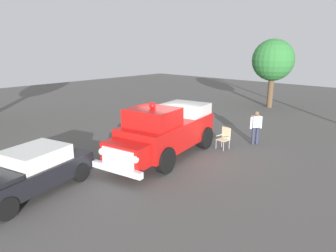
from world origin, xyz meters
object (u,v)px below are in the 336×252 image
(lawn_chair_by_car, at_px, (225,136))
(traffic_cone, at_px, (67,147))
(oak_tree_left, at_px, (273,60))
(classic_hot_rod, at_px, (28,172))
(spectator_standing, at_px, (256,125))
(spectator_seated, at_px, (134,128))
(lawn_chair_near_truck, at_px, (134,129))
(vintage_fire_truck, at_px, (165,130))

(lawn_chair_by_car, bearing_deg, traffic_cone, -132.17)
(traffic_cone, bearing_deg, oak_tree_left, 82.76)
(classic_hot_rod, bearing_deg, traffic_cone, 132.24)
(classic_hot_rod, relative_size, spectator_standing, 2.79)
(spectator_seated, height_order, spectator_standing, spectator_standing)
(lawn_chair_near_truck, height_order, lawn_chair_by_car, same)
(classic_hot_rod, xyz_separation_m, spectator_seated, (-1.74, 6.17, -0.05))
(lawn_chair_by_car, relative_size, spectator_standing, 0.61)
(spectator_standing, relative_size, traffic_cone, 2.64)
(lawn_chair_by_car, bearing_deg, lawn_chair_near_truck, -153.66)
(vintage_fire_truck, relative_size, oak_tree_left, 1.18)
(vintage_fire_truck, distance_m, classic_hot_rod, 5.67)
(spectator_seated, bearing_deg, lawn_chair_by_car, 27.80)
(lawn_chair_near_truck, distance_m, oak_tree_left, 13.56)
(lawn_chair_by_car, bearing_deg, vintage_fire_truck, -115.85)
(vintage_fire_truck, xyz_separation_m, lawn_chair_near_truck, (-2.83, 0.67, -0.61))
(classic_hot_rod, relative_size, lawn_chair_near_truck, 4.59)
(classic_hot_rod, relative_size, oak_tree_left, 0.88)
(lawn_chair_near_truck, distance_m, lawn_chair_by_car, 4.63)
(vintage_fire_truck, relative_size, spectator_standing, 3.72)
(lawn_chair_by_car, bearing_deg, oak_tree_left, 104.26)
(classic_hot_rod, distance_m, oak_tree_left, 19.61)
(lawn_chair_near_truck, bearing_deg, oak_tree_left, 84.21)
(lawn_chair_by_car, bearing_deg, classic_hot_rod, -105.52)
(lawn_chair_by_car, bearing_deg, spectator_seated, -152.20)
(vintage_fire_truck, xyz_separation_m, spectator_seated, (-2.72, 0.60, -0.50))
(classic_hot_rod, height_order, spectator_seated, classic_hot_rod)
(lawn_chair_near_truck, relative_size, lawn_chair_by_car, 1.00)
(classic_hot_rod, height_order, spectator_standing, spectator_standing)
(spectator_seated, bearing_deg, vintage_fire_truck, -12.41)
(vintage_fire_truck, relative_size, lawn_chair_near_truck, 6.11)
(spectator_seated, distance_m, spectator_standing, 6.10)
(oak_tree_left, bearing_deg, spectator_seated, -95.29)
(spectator_seated, bearing_deg, oak_tree_left, 84.71)
(classic_hot_rod, height_order, oak_tree_left, oak_tree_left)
(lawn_chair_near_truck, height_order, spectator_standing, spectator_standing)
(lawn_chair_by_car, relative_size, spectator_seated, 0.79)
(oak_tree_left, bearing_deg, vintage_fire_truck, -83.82)
(oak_tree_left, bearing_deg, lawn_chair_by_car, -75.74)
(spectator_standing, height_order, traffic_cone, spectator_standing)
(lawn_chair_near_truck, xyz_separation_m, oak_tree_left, (1.33, 13.14, 3.08))
(vintage_fire_truck, relative_size, classic_hot_rod, 1.33)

